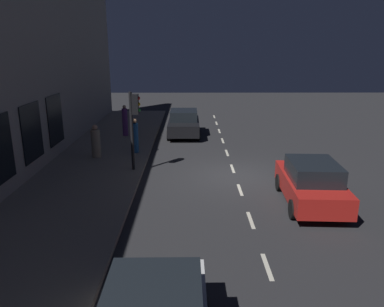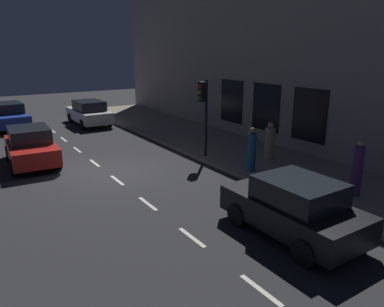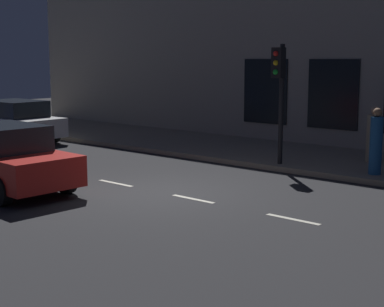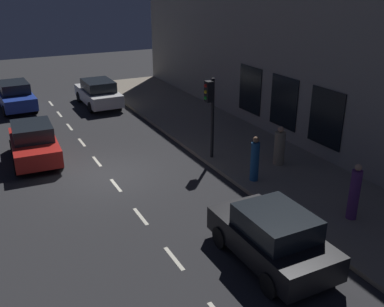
{
  "view_description": "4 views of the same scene",
  "coord_description": "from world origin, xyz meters",
  "views": [
    {
      "loc": [
        1.95,
        14.92,
        5.33
      ],
      "look_at": [
        1.85,
        -0.52,
        0.86
      ],
      "focal_mm": 34.52,
      "sensor_mm": 36.0,
      "label": 1
    },
    {
      "loc": [
        -4.67,
        -13.42,
        4.73
      ],
      "look_at": [
        2.81,
        -1.86,
        0.83
      ],
      "focal_mm": 34.15,
      "sensor_mm": 36.0,
      "label": 2
    },
    {
      "loc": [
        -9.81,
        -9.41,
        3.14
      ],
      "look_at": [
        0.92,
        -0.18,
        0.84
      ],
      "focal_mm": 54.91,
      "sensor_mm": 36.0,
      "label": 3
    },
    {
      "loc": [
        -4.21,
        -15.54,
        7.25
      ],
      "look_at": [
        2.71,
        -1.98,
        1.15
      ],
      "focal_mm": 41.07,
      "sensor_mm": 36.0,
      "label": 4
    }
  ],
  "objects": [
    {
      "name": "sidewalk",
      "position": [
        6.25,
        0.0,
        0.07
      ],
      "size": [
        4.5,
        32.0,
        0.15
      ],
      "color": "gray",
      "rests_on": "ground"
    },
    {
      "name": "ground_plane",
      "position": [
        0.0,
        0.0,
        0.0
      ],
      "size": [
        60.0,
        60.0,
        0.0
      ],
      "primitive_type": "plane",
      "color": "#28282B"
    },
    {
      "name": "traffic_light",
      "position": [
        4.3,
        -0.49,
        2.52
      ],
      "size": [
        0.48,
        0.32,
        3.39
      ],
      "color": "black",
      "rests_on": "sidewalk"
    },
    {
      "name": "parked_car_2",
      "position": [
        -2.27,
        2.94,
        0.79
      ],
      "size": [
        2.03,
        4.03,
        1.58
      ],
      "rotation": [
        0.0,
        0.0,
        3.09
      ],
      "color": "red",
      "rests_on": "ground"
    },
    {
      "name": "lane_centre_line",
      "position": [
        0.0,
        -1.0,
        0.0
      ],
      "size": [
        0.12,
        27.2,
        0.01
      ],
      "color": "beige",
      "rests_on": "ground"
    },
    {
      "name": "parked_car_3",
      "position": [
        2.55,
        10.16,
        0.79
      ],
      "size": [
        1.94,
        4.38,
        1.58
      ],
      "rotation": [
        0.0,
        0.0,
        0.01
      ],
      "color": "silver",
      "rests_on": "ground"
    },
    {
      "name": "pedestrian_2",
      "position": [
        5.85,
        -6.97,
        1.02
      ],
      "size": [
        0.43,
        0.43,
        1.86
      ],
      "rotation": [
        0.0,
        0.0,
        2.76
      ],
      "color": "#5B2D70",
      "rests_on": "sidewalk"
    },
    {
      "name": "parked_car_0",
      "position": [
        -2.0,
        11.72,
        0.79
      ],
      "size": [
        1.97,
        4.26,
        1.58
      ],
      "rotation": [
        0.0,
        0.0,
        3.18
      ],
      "color": "#1E389E",
      "rests_on": "ground"
    },
    {
      "name": "building_facade",
      "position": [
        8.8,
        -0.0,
        4.43
      ],
      "size": [
        0.65,
        32.0,
        8.87
      ],
      "color": "gray",
      "rests_on": "ground"
    },
    {
      "name": "pedestrian_1",
      "position": [
        4.71,
        -3.22,
        0.97
      ],
      "size": [
        0.41,
        0.41,
        1.74
      ],
      "rotation": [
        0.0,
        0.0,
        5.95
      ],
      "color": "#1E5189",
      "rests_on": "sidewalk"
    },
    {
      "name": "pedestrian_0",
      "position": [
        6.49,
        -2.38,
        0.88
      ],
      "size": [
        0.62,
        0.62,
        1.62
      ],
      "rotation": [
        0.0,
        0.0,
        2.47
      ],
      "color": "gray",
      "rests_on": "sidewalk"
    },
    {
      "name": "parked_car_1",
      "position": [
        2.32,
        -7.51,
        0.79
      ],
      "size": [
        1.96,
        3.82,
        1.58
      ],
      "rotation": [
        0.0,
        0.0,
        -0.0
      ],
      "color": "black",
      "rests_on": "ground"
    }
  ]
}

